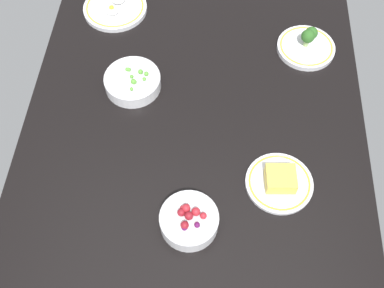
% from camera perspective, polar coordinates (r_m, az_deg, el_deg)
% --- Properties ---
extents(dining_table, '(1.37, 0.95, 0.04)m').
position_cam_1_polar(dining_table, '(1.29, 0.00, -0.93)').
color(dining_table, black).
rests_on(dining_table, ground).
extents(bowl_berries, '(0.14, 0.14, 0.07)m').
position_cam_1_polar(bowl_berries, '(1.15, -0.36, -9.21)').
color(bowl_berries, silver).
rests_on(bowl_berries, dining_table).
extents(plate_cheese, '(0.17, 0.17, 0.05)m').
position_cam_1_polar(plate_cheese, '(1.23, 10.56, -4.49)').
color(plate_cheese, silver).
rests_on(plate_cheese, dining_table).
extents(plate_broccoli, '(0.18, 0.18, 0.08)m').
position_cam_1_polar(plate_broccoli, '(1.52, 13.68, 11.53)').
color(plate_broccoli, silver).
rests_on(plate_broccoli, dining_table).
extents(plate_eggs, '(0.21, 0.21, 0.05)m').
position_cam_1_polar(plate_eggs, '(1.62, -9.27, 16.00)').
color(plate_eggs, silver).
rests_on(plate_eggs, dining_table).
extents(bowl_peas, '(0.16, 0.16, 0.05)m').
position_cam_1_polar(bowl_peas, '(1.38, -7.19, 7.52)').
color(bowl_peas, silver).
rests_on(bowl_peas, dining_table).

